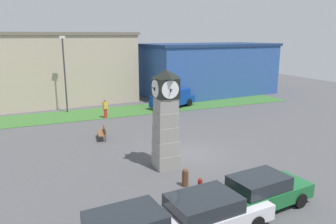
{
  "coord_description": "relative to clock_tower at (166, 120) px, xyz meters",
  "views": [
    {
      "loc": [
        -8.8,
        -17.05,
        7.19
      ],
      "look_at": [
        -0.87,
        1.49,
        2.43
      ],
      "focal_mm": 35.0,
      "sensor_mm": 36.0,
      "label": 1
    }
  ],
  "objects": [
    {
      "name": "clock_tower",
      "position": [
        0.0,
        0.0,
        0.0
      ],
      "size": [
        1.52,
        1.54,
        5.45
      ],
      "color": "gray",
      "rests_on": "ground_plane"
    },
    {
      "name": "street_lamp_near_road",
      "position": [
        -3.5,
        15.89,
        1.38
      ],
      "size": [
        0.5,
        0.24,
        7.11
      ],
      "color": "#333338",
      "rests_on": "ground_plane"
    },
    {
      "name": "pedestrian_crossing_lot",
      "position": [
        12.78,
        17.02,
        -1.76
      ],
      "size": [
        0.45,
        0.33,
        1.62
      ],
      "color": "#264CA5",
      "rests_on": "ground_plane"
    },
    {
      "name": "bench",
      "position": [
        -2.17,
        6.39,
        -2.16
      ],
      "size": [
        0.73,
        1.65,
        0.9
      ],
      "color": "brown",
      "rests_on": "ground_plane"
    },
    {
      "name": "car_near_tower",
      "position": [
        -0.88,
        -6.21,
        -1.94
      ],
      "size": [
        4.75,
        2.38,
        1.44
      ],
      "color": "silver",
      "rests_on": "ground_plane"
    },
    {
      "name": "bollard_mid_row",
      "position": [
        0.06,
        -3.83,
        -2.22
      ],
      "size": [
        0.21,
        0.21,
        0.93
      ],
      "color": "maroon",
      "rests_on": "ground_plane"
    },
    {
      "name": "warehouse_blue_far",
      "position": [
        -3.04,
        22.06,
        1.06
      ],
      "size": [
        15.38,
        9.99,
        7.47
      ],
      "color": "#B7A88E",
      "rests_on": "ground_plane"
    },
    {
      "name": "car_by_building",
      "position": [
        2.06,
        -5.65,
        -1.94
      ],
      "size": [
        4.47,
        2.2,
        1.47
      ],
      "color": "#19602D",
      "rests_on": "ground_plane"
    },
    {
      "name": "pickup_truck",
      "position": [
        6.6,
        13.87,
        -1.76
      ],
      "size": [
        5.35,
        4.0,
        1.85
      ],
      "color": "navy",
      "rests_on": "ground_plane"
    },
    {
      "name": "ground_plane",
      "position": [
        2.19,
        1.28,
        -2.69
      ],
      "size": [
        70.4,
        70.4,
        0.0
      ],
      "primitive_type": "plane",
      "color": "#4C4C4F"
    },
    {
      "name": "storefront_low_left",
      "position": [
        13.84,
        19.39,
        0.41
      ],
      "size": [
        16.98,
        9.38,
        6.18
      ],
      "color": "#2D5193",
      "rests_on": "ground_plane"
    },
    {
      "name": "bollard_near_tower",
      "position": [
        0.34,
        -5.26,
        -2.18
      ],
      "size": [
        0.28,
        0.28,
        1.01
      ],
      "color": "#333338",
      "rests_on": "ground_plane"
    },
    {
      "name": "bollard_far_row",
      "position": [
        -0.05,
        -2.54,
        -2.23
      ],
      "size": [
        0.32,
        0.32,
        0.9
      ],
      "color": "brown",
      "rests_on": "ground_plane"
    },
    {
      "name": "pedestrian_near_bench",
      "position": [
        -0.65,
        12.27,
        -1.71
      ],
      "size": [
        0.47,
        0.4,
        1.71
      ],
      "color": "red",
      "rests_on": "ground_plane"
    },
    {
      "name": "grass_verge_far",
      "position": [
        -1.47,
        14.19,
        -2.67
      ],
      "size": [
        42.24,
        4.43,
        0.04
      ],
      "primitive_type": "cube",
      "color": "#386B2D",
      "rests_on": "ground_plane"
    }
  ]
}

